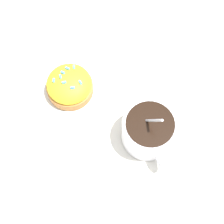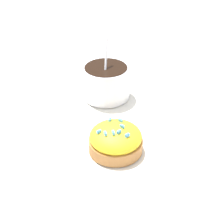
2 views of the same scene
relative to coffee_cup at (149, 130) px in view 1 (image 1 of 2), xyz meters
name	(u,v)px [view 1 (image 1 of 2)]	position (x,y,z in m)	size (l,w,h in m)	color
ground_plane	(110,109)	(0.08, -0.01, -0.04)	(3.00, 3.00, 0.00)	silver
paper_napkin	(110,109)	(0.08, -0.01, -0.03)	(0.30, 0.31, 0.00)	white
coffee_cup	(149,130)	(0.00, 0.00, 0.00)	(0.10, 0.09, 0.11)	white
frosted_pastry	(69,85)	(0.16, -0.01, -0.01)	(0.08, 0.08, 0.05)	#B2753D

